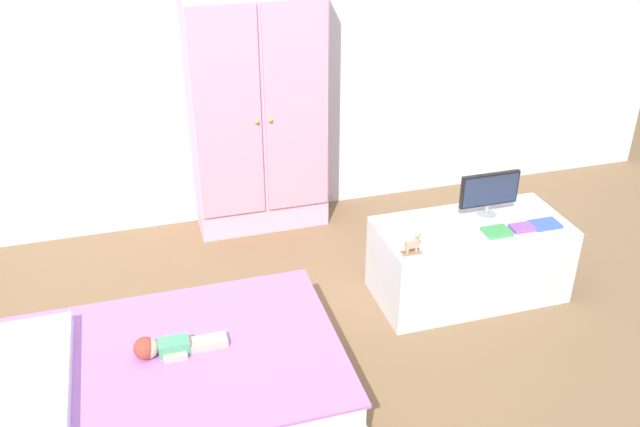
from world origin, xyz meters
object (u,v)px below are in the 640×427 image
Objects in this scene: doll at (163,347)px; book_blue at (545,224)px; wardrobe at (258,111)px; book_green at (497,232)px; rocking_horse_toy at (413,243)px; tv_monitor at (489,191)px; bed at (171,385)px; book_purple at (522,228)px; tv_stand at (469,260)px.

doll is 2.02m from book_blue.
wardrobe is 11.45× the size of book_green.
tv_monitor is at bearing 24.84° from rocking_horse_toy.
book_green is (1.71, 0.30, 0.11)m from doll.
tv_monitor is at bearing 16.71° from bed.
rocking_horse_toy reaches higher than doll.
doll is at bearing -170.94° from book_purple.
rocking_horse_toy reaches higher than bed.
wardrobe is at bearing 129.87° from book_green.
bed is 1.87m from tv_monitor.
tv_monitor reaches higher than book_green.
rocking_horse_toy is at bearing -155.16° from tv_monitor.
doll is 0.39× the size of tv_stand.
wardrobe is 1.75m from book_blue.
tv_monitor reaches higher than tv_stand.
wardrobe is (0.72, 1.51, 0.63)m from bed.
rocking_horse_toy is 0.97× the size of book_purple.
tv_monitor reaches higher than rocking_horse_toy.
wardrobe is at bearing 130.37° from tv_stand.
book_blue is at bearing 8.47° from doll.
doll is 3.33× the size of rocking_horse_toy.
book_purple is (0.22, -0.11, 0.22)m from tv_stand.
bed is 10.98× the size of book_green.
wardrobe is 1.43m from tv_monitor.
doll is 2.60× the size of book_blue.
book_purple is (1.85, 0.33, 0.29)m from bed.
bed is 3.76× the size of doll.
book_purple is at bearing -26.27° from tv_stand.
bed is 12.51× the size of rocking_horse_toy.
tv_monitor is (1.02, -0.98, -0.20)m from wardrobe.
book_purple is 0.13m from book_blue.
bed is 9.76× the size of book_blue.
tv_stand is at bearing 124.52° from book_green.
tv_monitor is 2.72× the size of book_purple.
rocking_horse_toy reaches higher than book_green.
bed is at bearing -167.09° from rocking_horse_toy.
doll is 1.26m from rocking_horse_toy.
tv_stand is at bearing 153.73° from book_purple.
book_blue is at bearing -39.17° from tv_monitor.
tv_monitor is 2.80× the size of rocking_horse_toy.
rocking_horse_toy is 0.64m from book_purple.
book_blue is at bearing -17.12° from tv_stand.
book_blue is (1.26, -1.17, -0.33)m from wardrobe.
tv_stand is 0.26m from book_green.
doll is at bearing -166.10° from tv_stand.
bed is 1.29m from rocking_horse_toy.
book_purple is at bearing -61.96° from tv_monitor.
tv_monitor is (1.75, 0.52, 0.43)m from bed.
rocking_horse_toy is 0.49m from book_green.
bed is 1.79m from wardrobe.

